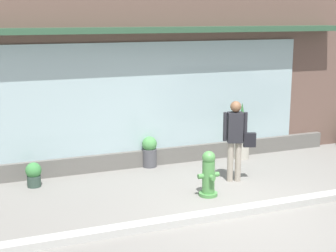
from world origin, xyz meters
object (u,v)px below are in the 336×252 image
object	(u,v)px
potted_plant_window_left	(242,132)
potted_plant_window_right	(150,151)
potted_plant_near_hydrant	(34,174)
pedestrian_with_handbag	(236,136)
fire_hydrant	(209,174)

from	to	relation	value
potted_plant_window_left	potted_plant_window_right	xyz separation A→B (m)	(-2.18, 0.15, -0.27)
potted_plant_window_left	potted_plant_near_hydrant	xyz separation A→B (m)	(-4.68, -0.26, -0.36)
pedestrian_with_handbag	potted_plant_window_left	xyz separation A→B (m)	(0.93, 1.39, -0.31)
potted_plant_window_left	potted_plant_window_right	size ratio (longest dim) A/B	1.94
fire_hydrant	potted_plant_window_right	distance (m)	2.13
potted_plant_window_left	potted_plant_near_hydrant	size ratio (longest dim) A/B	2.71
pedestrian_with_handbag	potted_plant_window_right	bearing A→B (deg)	149.01
fire_hydrant	potted_plant_window_left	size ratio (longest dim) A/B	0.65
pedestrian_with_handbag	potted_plant_window_right	xyz separation A→B (m)	(-1.25, 1.54, -0.58)
potted_plant_near_hydrant	pedestrian_with_handbag	bearing A→B (deg)	-16.80
potted_plant_window_left	fire_hydrant	bearing A→B (deg)	-132.73
potted_plant_near_hydrant	fire_hydrant	bearing A→B (deg)	-30.27
pedestrian_with_handbag	potted_plant_window_right	distance (m)	2.06
pedestrian_with_handbag	potted_plant_window_left	bearing A→B (deg)	76.17
fire_hydrant	potted_plant_near_hydrant	distance (m)	3.35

